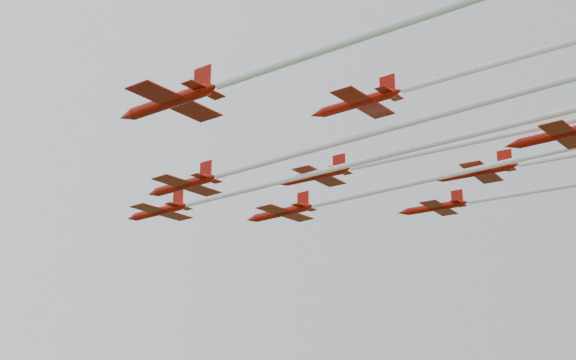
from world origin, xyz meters
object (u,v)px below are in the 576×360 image
jet_lead (259,187)px  jet_row3_right (528,192)px  jet_row3_left (241,78)px  jet_row4_left (458,74)px  jet_row2_right (351,197)px  jet_row3_mid (434,150)px  jet_row2_left (300,153)px

jet_lead → jet_row3_right: size_ratio=1.30×
jet_lead → jet_row3_left: (-14.34, -21.23, 1.81)m
jet_lead → jet_row4_left: size_ratio=1.39×
jet_lead → jet_row3_left: size_ratio=1.42×
jet_row2_right → jet_row3_mid: (-3.06, -18.70, -0.12)m
jet_row2_left → jet_row3_mid: bearing=-37.8°
jet_row2_right → jet_row4_left: (-10.68, -30.41, 1.95)m
jet_row3_right → jet_row3_mid: bearing=172.2°
jet_lead → jet_row2_left: (-3.16, -13.55, -0.58)m
jet_row3_right → jet_row4_left: bearing=-172.6°
jet_row2_right → jet_row3_mid: jet_row2_right is taller
jet_lead → jet_row4_left: 30.36m
jet_row4_left → jet_row3_mid: bearing=36.4°
jet_lead → jet_row2_right: jet_row2_right is taller
jet_lead → jet_row2_left: 13.93m
jet_row3_left → jet_row3_right: (46.46, 9.30, -0.27)m
jet_row3_mid → jet_row3_left: bearing=164.1°
jet_row2_left → jet_row3_left: 13.77m
jet_row3_right → jet_row4_left: 34.47m
jet_lead → jet_row3_left: 25.69m
jet_lead → jet_row3_mid: bearing=-79.4°
jet_row3_mid → jet_row2_left: bearing=138.0°
jet_row3_left → jet_row4_left: 19.36m
jet_row4_left → jet_lead: bearing=74.9°
jet_row2_right → jet_row4_left: bearing=-127.3°
jet_row2_left → jet_row3_right: bearing=-15.7°
jet_row4_left → jet_row3_right: bearing=11.2°
jet_row2_right → jet_row3_right: jet_row3_right is taller
jet_row2_left → jet_row2_right: size_ratio=1.24×
jet_row2_right → jet_row3_mid: bearing=-117.3°
jet_lead → jet_row2_right: (13.52, 0.33, 1.02)m
jet_row3_left → jet_row3_mid: bearing=-14.0°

